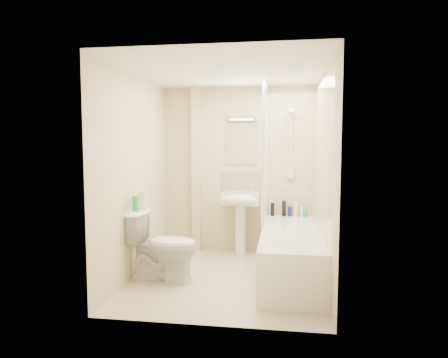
# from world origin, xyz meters

# --- Properties ---
(floor) EXTENTS (2.50, 2.50, 0.00)m
(floor) POSITION_xyz_m (0.00, 0.00, 0.00)
(floor) COLOR beige
(floor) RESTS_ON ground
(wall_back) EXTENTS (2.20, 0.02, 2.40)m
(wall_back) POSITION_xyz_m (0.00, 1.25, 1.20)
(wall_back) COLOR beige
(wall_back) RESTS_ON ground
(wall_left) EXTENTS (0.02, 2.50, 2.40)m
(wall_left) POSITION_xyz_m (-1.10, 0.00, 1.20)
(wall_left) COLOR beige
(wall_left) RESTS_ON ground
(wall_right) EXTENTS (0.02, 2.50, 2.40)m
(wall_right) POSITION_xyz_m (1.10, 0.00, 1.20)
(wall_right) COLOR beige
(wall_right) RESTS_ON ground
(ceiling) EXTENTS (2.20, 2.50, 0.02)m
(ceiling) POSITION_xyz_m (0.00, 0.00, 2.40)
(ceiling) COLOR white
(ceiling) RESTS_ON wall_back
(tile_back) EXTENTS (0.70, 0.01, 1.75)m
(tile_back) POSITION_xyz_m (0.75, 1.24, 1.42)
(tile_back) COLOR beige
(tile_back) RESTS_ON wall_back
(tile_right) EXTENTS (0.01, 2.10, 1.75)m
(tile_right) POSITION_xyz_m (1.09, 0.20, 1.42)
(tile_right) COLOR beige
(tile_right) RESTS_ON wall_right
(pipe_boxing) EXTENTS (0.12, 0.12, 2.40)m
(pipe_boxing) POSITION_xyz_m (-0.62, 1.19, 1.20)
(pipe_boxing) COLOR beige
(pipe_boxing) RESTS_ON ground
(splashback) EXTENTS (0.60, 0.02, 0.30)m
(splashback) POSITION_xyz_m (0.05, 1.24, 1.03)
(splashback) COLOR beige
(splashback) RESTS_ON wall_back
(mirror) EXTENTS (0.46, 0.01, 0.60)m
(mirror) POSITION_xyz_m (0.05, 1.24, 1.58)
(mirror) COLOR white
(mirror) RESTS_ON wall_back
(strip_light) EXTENTS (0.42, 0.07, 0.07)m
(strip_light) POSITION_xyz_m (0.05, 1.22, 1.95)
(strip_light) COLOR silver
(strip_light) RESTS_ON wall_back
(bathtub) EXTENTS (0.70, 2.10, 0.55)m
(bathtub) POSITION_xyz_m (0.75, 0.20, 0.29)
(bathtub) COLOR white
(bathtub) RESTS_ON ground
(shower_screen) EXTENTS (0.04, 0.92, 1.80)m
(shower_screen) POSITION_xyz_m (0.40, 0.80, 1.45)
(shower_screen) COLOR white
(shower_screen) RESTS_ON bathtub
(shower_fixture) EXTENTS (0.10, 0.16, 0.99)m
(shower_fixture) POSITION_xyz_m (0.75, 1.19, 1.55)
(shower_fixture) COLOR white
(shower_fixture) RESTS_ON wall_back
(pedestal_sink) EXTENTS (0.53, 0.48, 1.02)m
(pedestal_sink) POSITION_xyz_m (0.05, 1.01, 0.71)
(pedestal_sink) COLOR white
(pedestal_sink) RESTS_ON ground
(bottle_black_a) EXTENTS (0.05, 0.05, 0.19)m
(bottle_black_a) POSITION_xyz_m (0.50, 1.16, 0.64)
(bottle_black_a) COLOR black
(bottle_black_a) RESTS_ON bathtub
(bottle_black_b) EXTENTS (0.06, 0.06, 0.22)m
(bottle_black_b) POSITION_xyz_m (0.66, 1.16, 0.66)
(bottle_black_b) COLOR black
(bottle_black_b) RESTS_ON bathtub
(bottle_blue) EXTENTS (0.05, 0.05, 0.14)m
(bottle_blue) POSITION_xyz_m (0.75, 1.16, 0.62)
(bottle_blue) COLOR navy
(bottle_blue) RESTS_ON bathtub
(bottle_cream) EXTENTS (0.06, 0.06, 0.19)m
(bottle_cream) POSITION_xyz_m (0.83, 1.16, 0.65)
(bottle_cream) COLOR #F7DDBF
(bottle_cream) RESTS_ON bathtub
(bottle_white_b) EXTENTS (0.05, 0.05, 0.13)m
(bottle_white_b) POSITION_xyz_m (0.92, 1.16, 0.62)
(bottle_white_b) COLOR white
(bottle_white_b) RESTS_ON bathtub
(bottle_green) EXTENTS (0.06, 0.06, 0.09)m
(bottle_green) POSITION_xyz_m (0.96, 1.16, 0.60)
(bottle_green) COLOR green
(bottle_green) RESTS_ON bathtub
(toilet) EXTENTS (0.51, 0.83, 0.82)m
(toilet) POSITION_xyz_m (-0.72, -0.18, 0.41)
(toilet) COLOR white
(toilet) RESTS_ON ground
(toilet_roll_lower) EXTENTS (0.11, 0.11, 0.11)m
(toilet_roll_lower) POSITION_xyz_m (-0.98, -0.13, 0.88)
(toilet_roll_lower) COLOR white
(toilet_roll_lower) RESTS_ON toilet
(toilet_roll_upper) EXTENTS (0.11, 0.11, 0.10)m
(toilet_roll_upper) POSITION_xyz_m (-0.96, -0.12, 0.99)
(toilet_roll_upper) COLOR white
(toilet_roll_upper) RESTS_ON toilet_roll_lower
(green_bottle) EXTENTS (0.06, 0.06, 0.17)m
(green_bottle) POSITION_xyz_m (-1.00, -0.30, 0.91)
(green_bottle) COLOR green
(green_bottle) RESTS_ON toilet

